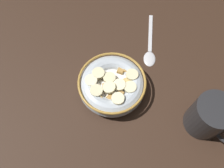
# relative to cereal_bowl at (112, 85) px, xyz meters

# --- Properties ---
(ground_plane) EXTENTS (1.33, 1.33, 0.02)m
(ground_plane) POSITION_rel_cereal_bowl_xyz_m (-0.00, 0.00, -0.04)
(ground_plane) COLOR #332116
(cereal_bowl) EXTENTS (0.16, 0.16, 0.05)m
(cereal_bowl) POSITION_rel_cereal_bowl_xyz_m (0.00, 0.00, 0.00)
(cereal_bowl) COLOR #B2BCC6
(cereal_bowl) RESTS_ON ground_plane
(spoon) EXTENTS (0.15, 0.13, 0.01)m
(spoon) POSITION_rel_cereal_bowl_xyz_m (-0.04, 0.15, -0.02)
(spoon) COLOR silver
(spoon) RESTS_ON ground_plane
(coffee_mug) EXTENTS (0.11, 0.08, 0.10)m
(coffee_mug) POSITION_rel_cereal_bowl_xyz_m (0.19, 0.12, 0.02)
(coffee_mug) COLOR #262628
(coffee_mug) RESTS_ON ground_plane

